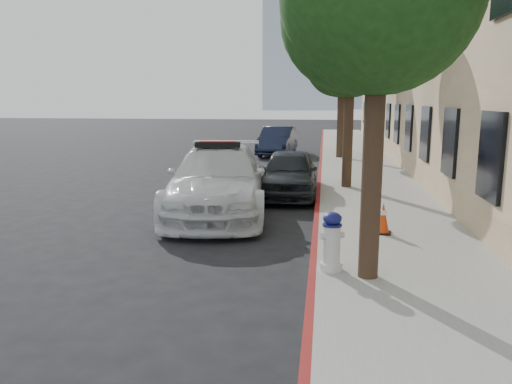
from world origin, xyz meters
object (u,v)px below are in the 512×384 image
at_px(parked_car_mid, 289,173).
at_px(fire_hydrant, 332,242).
at_px(police_car, 218,180).
at_px(parked_car_far, 278,141).
at_px(traffic_cone, 383,218).

distance_m(parked_car_mid, fire_hydrant, 6.87).
height_order(police_car, parked_car_far, police_car).
height_order(parked_car_mid, traffic_cone, parked_car_mid).
xyz_separation_m(police_car, parked_car_far, (0.24, 13.28, -0.12)).
xyz_separation_m(police_car, fire_hydrant, (2.73, -4.32, -0.22)).
distance_m(police_car, fire_hydrant, 5.12).
bearing_deg(parked_car_far, fire_hydrant, -77.90).
height_order(fire_hydrant, traffic_cone, fire_hydrant).
xyz_separation_m(parked_car_far, traffic_cone, (3.55, -15.26, -0.25)).
distance_m(parked_car_far, fire_hydrant, 17.78).
relative_size(police_car, traffic_cone, 9.43).
height_order(police_car, parked_car_mid, police_car).
bearing_deg(parked_car_mid, fire_hydrant, -81.08).
xyz_separation_m(parked_car_mid, traffic_cone, (2.20, -4.43, -0.22)).
height_order(parked_car_far, traffic_cone, parked_car_far).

